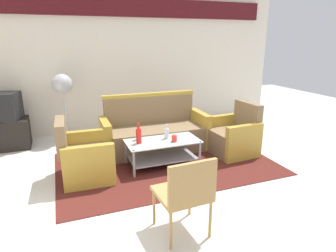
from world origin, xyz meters
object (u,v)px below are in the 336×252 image
tv_stand (5,134)px  wicker_chair (186,191)px  cup (174,138)px  armchair_right (233,137)px  coffee_table (162,149)px  television (0,107)px  pedestal_fan (63,88)px  couch (154,133)px  armchair_left (85,159)px  bottle_green (138,134)px  bottle_red (139,136)px  bottle_clear (167,133)px

tv_stand → wicker_chair: bearing=-59.0°
cup → wicker_chair: size_ratio=0.12×
armchair_right → cup: 1.17m
armchair_right → coffee_table: armchair_right is taller
television → tv_stand: bearing=90.0°
pedestal_fan → coffee_table: bearing=-52.6°
couch → armchair_right: size_ratio=2.13×
coffee_table → armchair_left: bearing=-178.9°
wicker_chair → armchair_left: bearing=112.6°
couch → tv_stand: size_ratio=2.26×
pedestal_fan → wicker_chair: pedestal_fan is taller
bottle_green → tv_stand: 2.54m
armchair_right → television: bearing=62.5°
coffee_table → bottle_red: size_ratio=3.55×
couch → armchair_right: 1.34m
armchair_right → bottle_clear: bearing=86.7°
armchair_left → armchair_right: bearing=93.8°
television → pedestal_fan: 1.07m
couch → television: 2.68m
armchair_left → bottle_clear: bearing=95.2°
bottle_red → armchair_right: bearing=2.1°
couch → television: size_ratio=2.61×
coffee_table → wicker_chair: wicker_chair is taller
couch → tv_stand: (-2.44, 1.02, -0.06)m
couch → cup: size_ratio=18.08×
wicker_chair → tv_stand: bearing=117.8°
couch → tv_stand: bearing=-22.1°
cup → tv_stand: (-2.50, 1.79, -0.20)m
coffee_table → bottle_red: bottle_red is taller
tv_stand → bottle_red: bearing=-40.1°
bottle_clear → pedestal_fan: (-1.40, 1.67, 0.52)m
armchair_right → television: television is taller
bottle_red → wicker_chair: wicker_chair is taller
armchair_left → bottle_red: 0.82m
couch → wicker_chair: size_ratio=2.15×
bottle_red → armchair_left: bearing=-179.2°
bottle_clear → pedestal_fan: size_ratio=0.18×
coffee_table → bottle_clear: bottle_clear is taller
bottle_red → coffee_table: bearing=1.7°
armchair_right → pedestal_fan: bearing=53.9°
coffee_table → tv_stand: tv_stand is taller
couch → bottle_green: bearing=50.4°
bottle_green → armchair_right: bearing=-3.5°
coffee_table → cup: bearing=-41.4°
couch → bottle_clear: 0.63m
cup → television: television is taller
bottle_green → bottle_red: (-0.03, -0.16, 0.03)m
bottle_green → tv_stand: size_ratio=0.28×
wicker_chair → coffee_table: bearing=74.8°
pedestal_fan → wicker_chair: (0.96, -3.38, -0.52)m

